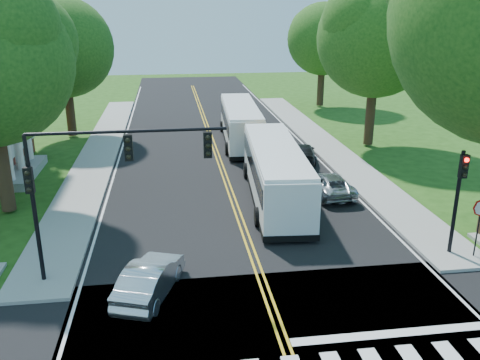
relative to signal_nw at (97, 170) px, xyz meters
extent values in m
cube|color=black|center=(5.86, 11.57, -4.37)|extent=(14.00, 96.00, 0.01)
cube|color=gold|center=(5.86, 15.57, -4.36)|extent=(0.36, 70.00, 0.01)
cube|color=silver|center=(-0.94, 15.57, -4.36)|extent=(0.12, 70.00, 0.01)
cube|color=silver|center=(12.66, 15.57, -4.36)|extent=(0.12, 70.00, 0.01)
cube|color=silver|center=(9.36, -4.83, -4.36)|extent=(6.60, 0.40, 0.01)
cube|color=gray|center=(-2.44, 18.57, -4.30)|extent=(2.60, 40.00, 0.15)
cube|color=gray|center=(14.16, 18.57, -4.30)|extent=(2.60, 40.00, 0.15)
cylinder|color=#362015|center=(-5.64, 7.57, -1.83)|extent=(0.70, 0.70, 4.80)
cylinder|color=#362015|center=(-5.14, 23.57, -2.03)|extent=(0.70, 0.70, 4.40)
sphere|color=#3F7021|center=(-5.14, 23.57, 2.64)|extent=(7.60, 7.60, 7.60)
cylinder|color=#362015|center=(17.36, 17.57, -1.73)|extent=(0.70, 0.70, 5.00)
sphere|color=#3F7021|center=(17.36, 17.57, 3.50)|extent=(8.40, 8.40, 8.40)
cylinder|color=#362015|center=(18.36, 33.57, -2.03)|extent=(0.70, 0.70, 4.40)
sphere|color=#3F7021|center=(18.36, 33.57, 2.51)|extent=(7.20, 7.20, 7.20)
cube|color=silver|center=(-6.54, 13.57, 0.02)|extent=(1.40, 6.00, 0.45)
cube|color=gray|center=(-6.54, 13.57, -4.13)|extent=(1.80, 6.00, 0.50)
cylinder|color=silver|center=(-6.54, 11.37, -2.28)|extent=(0.50, 0.50, 4.20)
cylinder|color=silver|center=(-6.54, 13.57, -2.28)|extent=(0.50, 0.50, 4.20)
cylinder|color=silver|center=(-6.54, 15.77, -2.28)|extent=(0.50, 0.50, 4.20)
cylinder|color=black|center=(-2.34, 0.07, -1.93)|extent=(0.16, 0.16, 4.60)
cube|color=black|center=(-2.34, -0.08, -0.23)|extent=(0.30, 0.22, 0.95)
sphere|color=black|center=(-2.34, -0.22, 0.07)|extent=(0.18, 0.18, 0.18)
cylinder|color=black|center=(1.16, 0.07, 1.37)|extent=(7.00, 0.12, 0.12)
cube|color=black|center=(1.16, -0.08, 0.82)|extent=(0.30, 0.22, 0.95)
cube|color=black|center=(3.96, -0.08, 0.82)|extent=(0.30, 0.22, 0.95)
cylinder|color=black|center=(14.06, 0.07, -2.03)|extent=(0.16, 0.16, 4.40)
cube|color=black|center=(14.06, -0.08, -0.43)|extent=(0.30, 0.22, 0.95)
sphere|color=#FF0A05|center=(14.06, -0.22, -0.13)|extent=(0.18, 0.18, 0.18)
cylinder|color=black|center=(14.86, -0.43, -3.13)|extent=(0.06, 0.06, 2.20)
cube|color=silver|center=(8.10, 7.51, -2.87)|extent=(3.32, 11.52, 2.65)
cube|color=black|center=(8.10, 7.51, -2.39)|extent=(3.33, 10.74, 0.92)
cube|color=black|center=(8.54, 13.23, -2.54)|extent=(2.36, 0.28, 1.54)
cube|color=orange|center=(8.54, 13.23, -1.67)|extent=(1.64, 0.22, 0.31)
cube|color=black|center=(8.10, 7.51, -4.05)|extent=(3.38, 11.63, 0.29)
cube|color=silver|center=(8.10, 7.51, -1.50)|extent=(3.24, 11.18, 0.21)
cylinder|color=black|center=(9.64, 11.16, -3.90)|extent=(0.38, 0.95, 0.92)
cylinder|color=black|center=(7.14, 11.35, -3.90)|extent=(0.38, 0.95, 0.92)
cylinder|color=black|center=(9.08, 3.96, -3.90)|extent=(0.38, 0.95, 0.92)
cylinder|color=black|center=(6.59, 4.15, -3.90)|extent=(0.38, 0.95, 0.92)
cube|color=silver|center=(8.00, 19.96, -2.91)|extent=(3.00, 11.23, 2.59)
cube|color=black|center=(8.00, 19.96, -2.44)|extent=(3.03, 10.46, 0.90)
cube|color=black|center=(8.30, 25.56, -2.58)|extent=(2.31, 0.22, 1.51)
cube|color=orange|center=(8.30, 25.56, -1.73)|extent=(1.60, 0.19, 0.30)
cube|color=black|center=(8.00, 19.96, -4.06)|extent=(3.06, 11.33, 0.28)
cube|color=silver|center=(8.00, 19.96, -1.56)|extent=(2.94, 10.90, 0.21)
cylinder|color=black|center=(9.42, 23.57, -3.91)|extent=(0.35, 0.92, 0.90)
cylinder|color=black|center=(6.98, 23.70, -3.91)|extent=(0.35, 0.92, 0.90)
cylinder|color=black|center=(9.04, 16.51, -3.91)|extent=(0.35, 0.92, 0.90)
cylinder|color=black|center=(6.59, 16.64, -3.91)|extent=(0.35, 0.92, 0.90)
imported|color=silver|center=(1.68, -1.40, -3.71)|extent=(2.64, 4.25, 1.32)
imported|color=#A9ACB0|center=(11.25, 7.80, -3.77)|extent=(2.07, 4.31, 1.19)
imported|color=black|center=(11.45, 14.33, -3.78)|extent=(2.44, 4.29, 1.17)
camera|label=1|loc=(2.64, -17.77, 5.50)|focal=38.00mm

